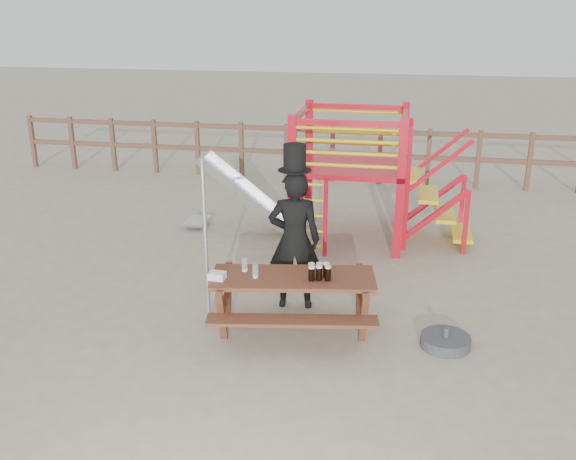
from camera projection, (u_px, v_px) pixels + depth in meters
The scene contains 10 objects.
ground at pixel (299, 341), 7.26m from camera, with size 60.00×60.00×0.00m, color tan.
back_fence at pixel (356, 149), 13.50m from camera, with size 15.09×0.09×1.20m.
playground_fort at pixel (346, 173), 10.20m from camera, with size 4.71×1.84×2.10m.
picnic_table at pixel (293, 297), 7.31m from camera, with size 2.02×1.55×0.71m.
man_with_hat at pixel (294, 236), 7.82m from camera, with size 0.69×0.50×2.07m.
metal_pole at pixel (206, 245), 7.32m from camera, with size 0.04×0.04×2.01m, color #B2B2B7.
parasol_base at pixel (445, 341), 7.13m from camera, with size 0.55×0.55×0.23m.
paper_bag at pixel (217, 276), 7.13m from camera, with size 0.18×0.14×0.08m, color white.
stout_pints at pixel (319, 272), 7.12m from camera, with size 0.26×0.20×0.17m.
empty_glasses at pixel (250, 269), 7.25m from camera, with size 0.23×0.22×0.15m.
Camera 1 is at (1.07, -6.34, 3.61)m, focal length 40.00 mm.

